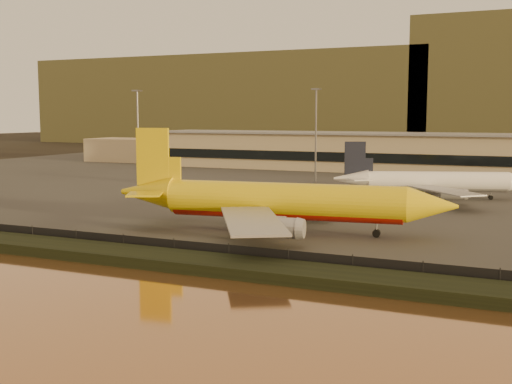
# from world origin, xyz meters

# --- Properties ---
(ground) EXTENTS (900.00, 900.00, 0.00)m
(ground) POSITION_xyz_m (0.00, 0.00, 0.00)
(ground) COLOR black
(ground) RESTS_ON ground
(embankment) EXTENTS (320.00, 7.00, 1.40)m
(embankment) POSITION_xyz_m (0.00, -17.00, 0.70)
(embankment) COLOR black
(embankment) RESTS_ON ground
(tarmac) EXTENTS (320.00, 220.00, 0.20)m
(tarmac) POSITION_xyz_m (0.00, 95.00, 0.10)
(tarmac) COLOR #2D2D2D
(tarmac) RESTS_ON ground
(perimeter_fence) EXTENTS (300.00, 0.05, 2.20)m
(perimeter_fence) POSITION_xyz_m (0.00, -13.00, 1.30)
(perimeter_fence) COLOR black
(perimeter_fence) RESTS_ON tarmac
(terminal_building) EXTENTS (202.00, 25.00, 12.60)m
(terminal_building) POSITION_xyz_m (-14.52, 125.55, 6.25)
(terminal_building) COLOR tan
(terminal_building) RESTS_ON tarmac
(apron_light_masts) EXTENTS (152.20, 12.20, 25.40)m
(apron_light_masts) POSITION_xyz_m (15.00, 75.00, 15.70)
(apron_light_masts) COLOR slate
(apron_light_masts) RESTS_ON tarmac
(distant_hills) EXTENTS (470.00, 160.00, 70.00)m
(distant_hills) POSITION_xyz_m (-20.74, 340.00, 31.39)
(distant_hills) COLOR brown
(distant_hills) RESTS_ON ground
(dhl_cargo_jet) EXTENTS (54.50, 52.92, 16.28)m
(dhl_cargo_jet) POSITION_xyz_m (7.96, 8.71, 5.06)
(dhl_cargo_jet) COLOR #DDC00B
(dhl_cargo_jet) RESTS_ON tarmac
(white_narrowbody_jet) EXTENTS (42.52, 40.31, 12.58)m
(white_narrowbody_jet) POSITION_xyz_m (24.20, 59.67, 3.96)
(white_narrowbody_jet) COLOR white
(white_narrowbody_jet) RESTS_ON tarmac
(gse_vehicle_yellow) EXTENTS (4.94, 3.72, 2.03)m
(gse_vehicle_yellow) POSITION_xyz_m (1.06, 31.57, 1.21)
(gse_vehicle_yellow) COLOR #DDC00B
(gse_vehicle_yellow) RESTS_ON tarmac
(gse_vehicle_white) EXTENTS (4.74, 3.34, 1.95)m
(gse_vehicle_white) POSITION_xyz_m (-12.18, 29.74, 1.17)
(gse_vehicle_white) COLOR white
(gse_vehicle_white) RESTS_ON tarmac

